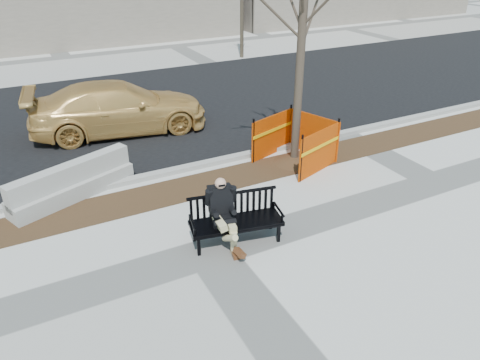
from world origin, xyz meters
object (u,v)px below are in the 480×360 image
(tree_fence, at_px, (294,162))
(jersey_barrier_left, at_px, (75,197))
(bench, at_px, (236,241))
(seated_man, at_px, (223,242))
(sedan, at_px, (122,131))

(tree_fence, relative_size, jersey_barrier_left, 2.10)
(bench, xyz_separation_m, seated_man, (-0.25, 0.10, 0.00))
(bench, bearing_deg, sedan, 105.69)
(jersey_barrier_left, bearing_deg, seated_man, -76.46)
(tree_fence, height_order, sedan, tree_fence)
(bench, bearing_deg, seated_man, 169.33)
(bench, height_order, seated_man, seated_man)
(seated_man, bearing_deg, bench, -10.67)
(tree_fence, bearing_deg, seated_man, -143.84)
(sedan, bearing_deg, jersey_barrier_left, 158.73)
(bench, xyz_separation_m, sedan, (-0.52, 7.00, 0.00))
(tree_fence, height_order, jersey_barrier_left, tree_fence)
(tree_fence, relative_size, sedan, 1.18)
(seated_man, xyz_separation_m, sedan, (-0.27, 6.90, 0.00))
(seated_man, distance_m, sedan, 6.91)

